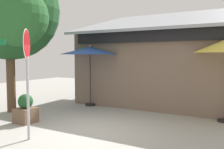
{
  "coord_description": "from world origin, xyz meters",
  "views": [
    {
      "loc": [
        4.35,
        -6.01,
        2.2
      ],
      "look_at": [
        0.15,
        1.2,
        1.6
      ],
      "focal_mm": 40.58,
      "sensor_mm": 36.0,
      "label": 1
    }
  ],
  "objects_px": {
    "patio_umbrella_royal_blue_left": "(90,51)",
    "shade_tree": "(10,11)",
    "sidewalk_planter": "(26,110)",
    "stop_sign": "(27,63)"
  },
  "relations": [
    {
      "from": "stop_sign",
      "to": "patio_umbrella_royal_blue_left",
      "type": "xyz_separation_m",
      "value": [
        -1.29,
        4.65,
        0.41
      ]
    },
    {
      "from": "patio_umbrella_royal_blue_left",
      "to": "sidewalk_planter",
      "type": "xyz_separation_m",
      "value": [
        -0.13,
        -3.51,
        -2.01
      ]
    },
    {
      "from": "stop_sign",
      "to": "shade_tree",
      "type": "bearing_deg",
      "value": 147.73
    },
    {
      "from": "stop_sign",
      "to": "patio_umbrella_royal_blue_left",
      "type": "relative_size",
      "value": 1.08
    },
    {
      "from": "shade_tree",
      "to": "sidewalk_planter",
      "type": "relative_size",
      "value": 6.2
    },
    {
      "from": "patio_umbrella_royal_blue_left",
      "to": "shade_tree",
      "type": "height_order",
      "value": "shade_tree"
    },
    {
      "from": "patio_umbrella_royal_blue_left",
      "to": "sidewalk_planter",
      "type": "distance_m",
      "value": 4.05
    },
    {
      "from": "patio_umbrella_royal_blue_left",
      "to": "sidewalk_planter",
      "type": "bearing_deg",
      "value": -92.19
    },
    {
      "from": "stop_sign",
      "to": "sidewalk_planter",
      "type": "height_order",
      "value": "stop_sign"
    },
    {
      "from": "patio_umbrella_royal_blue_left",
      "to": "shade_tree",
      "type": "xyz_separation_m",
      "value": [
        -1.83,
        -2.68,
        1.49
      ]
    }
  ]
}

